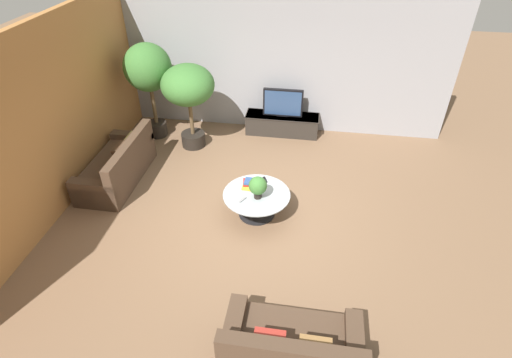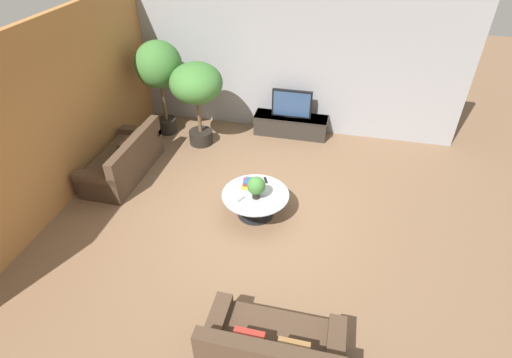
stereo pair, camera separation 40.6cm
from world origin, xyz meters
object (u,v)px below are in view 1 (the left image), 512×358
potted_palm_tall (148,71)px  couch_near_entry (291,350)px  potted_palm_corner (188,89)px  television (283,103)px  media_console (282,124)px  potted_plant_tabletop (258,186)px  couch_by_wall (118,167)px  coffee_table (257,200)px

potted_palm_tall → couch_near_entry: bearing=-55.2°
potted_palm_corner → television: bearing=24.1°
media_console → potted_palm_corner: (-1.83, -0.82, 1.05)m
potted_plant_tabletop → couch_by_wall: bearing=166.2°
coffee_table → potted_palm_tall: potted_palm_tall is taller
coffee_table → potted_plant_tabletop: size_ratio=2.86×
potted_palm_tall → potted_plant_tabletop: size_ratio=5.27×
television → potted_palm_tall: size_ratio=0.42×
television → potted_palm_corner: (-1.83, -0.82, 0.54)m
potted_palm_tall → couch_by_wall: bearing=-93.8°
media_console → potted_palm_tall: size_ratio=0.79×
couch_near_entry → potted_palm_corner: 5.31m
television → coffee_table: bearing=-92.8°
potted_palm_tall → coffee_table: bearing=-41.8°
coffee_table → potted_plant_tabletop: (0.03, -0.09, 0.36)m
potted_plant_tabletop → media_console: bearing=87.9°
couch_near_entry → potted_plant_tabletop: (-0.76, 2.48, 0.38)m
media_console → potted_palm_corner: 2.26m
media_console → potted_palm_tall: potted_palm_tall is taller
coffee_table → potted_palm_tall: bearing=138.2°
coffee_table → couch_by_wall: couch_by_wall is taller
couch_near_entry → potted_palm_tall: 6.08m
television → couch_near_entry: 5.47m
couch_near_entry → potted_palm_corner: potted_palm_corner is taller
television → potted_palm_tall: potted_palm_tall is taller
media_console → coffee_table: bearing=-92.8°
media_console → potted_palm_tall: (-2.74, -0.52, 1.25)m
couch_by_wall → media_console: bearing=128.3°
media_console → coffee_table: (-0.14, -2.84, 0.07)m
couch_near_entry → media_console: bearing=-83.1°
potted_palm_tall → potted_plant_tabletop: 3.66m
coffee_table → potted_palm_tall: size_ratio=0.54×
media_console → potted_palm_corner: bearing=-155.9°
potted_palm_corner → potted_plant_tabletop: (1.72, -2.11, -0.62)m
media_console → couch_by_wall: size_ratio=0.88×
couch_by_wall → coffee_table: bearing=77.7°
couch_by_wall → potted_plant_tabletop: (2.75, -0.68, 0.37)m
couch_near_entry → potted_plant_tabletop: couch_near_entry is taller
television → coffee_table: 2.88m
media_console → potted_plant_tabletop: potted_plant_tabletop is taller
media_console → television: 0.51m
television → couch_by_wall: 3.66m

